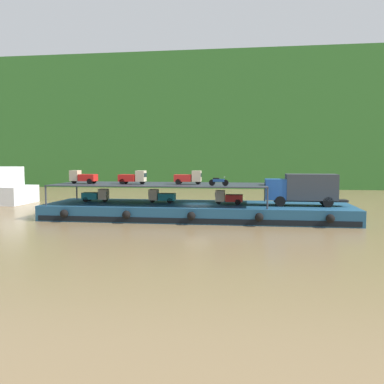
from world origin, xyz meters
name	(u,v)px	position (x,y,z in m)	size (l,w,h in m)	color
ground_plane	(197,218)	(0.00, 0.00, 0.00)	(400.00, 400.00, 0.00)	olive
hillside_far_bank	(229,116)	(0.00, 58.62, 16.19)	(112.52, 32.27, 28.75)	#33702D
cargo_barge	(197,211)	(0.00, -0.04, 0.75)	(30.70, 8.96, 1.50)	navy
covered_lorry	(303,188)	(10.37, -0.38, 3.19)	(7.88, 2.36, 3.10)	#1E4C99
cargo_rack	(161,184)	(-3.80, 0.00, 3.44)	(21.50, 7.54, 2.00)	#2D333D
mini_truck_lower_stern	(96,195)	(-10.94, 0.49, 2.19)	(2.75, 1.22, 1.38)	teal
mini_truck_lower_aft	(162,196)	(-3.84, 0.59, 2.19)	(2.74, 1.20, 1.38)	teal
mini_truck_lower_mid	(229,197)	(3.16, 0.07, 2.19)	(2.76, 1.23, 1.38)	red
mini_truck_upper_stern	(83,177)	(-11.86, -0.72, 4.19)	(2.78, 1.27, 1.38)	red
mini_truck_upper_mid	(133,177)	(-6.51, -0.77, 4.19)	(2.78, 1.27, 1.38)	red
mini_truck_upper_fore	(188,177)	(-0.87, -0.34, 4.19)	(2.76, 1.24, 1.38)	red
motorcycle_upper_port	(218,181)	(2.31, -2.26, 3.93)	(1.89, 0.55, 0.87)	black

